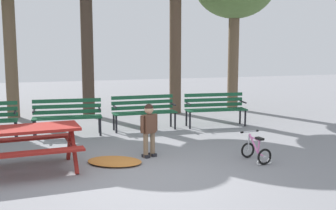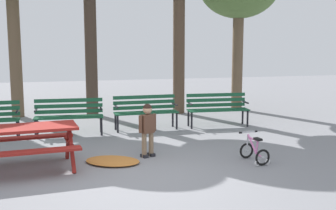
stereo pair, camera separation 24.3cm
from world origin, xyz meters
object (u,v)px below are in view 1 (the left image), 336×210
(child_standing, at_px, (149,126))
(park_bench_right, at_px, (144,109))
(park_bench_left, at_px, (67,114))
(kids_bicycle, at_px, (256,151))
(picnic_table, at_px, (25,137))
(park_bench_far_right, at_px, (215,107))

(child_standing, bearing_deg, park_bench_right, 79.09)
(park_bench_left, bearing_deg, child_standing, -60.28)
(park_bench_left, height_order, kids_bicycle, park_bench_left)
(child_standing, bearing_deg, picnic_table, -172.34)
(park_bench_left, height_order, child_standing, child_standing)
(park_bench_right, distance_m, park_bench_far_right, 1.91)
(kids_bicycle, bearing_deg, park_bench_right, 111.03)
(park_bench_left, bearing_deg, park_bench_right, 4.99)
(kids_bicycle, bearing_deg, park_bench_left, 134.40)
(park_bench_left, distance_m, child_standing, 2.81)
(kids_bicycle, bearing_deg, child_standing, 155.02)
(child_standing, bearing_deg, park_bench_far_right, 46.39)
(picnic_table, height_order, child_standing, child_standing)
(park_bench_far_right, bearing_deg, picnic_table, -148.68)
(picnic_table, bearing_deg, park_bench_left, 72.70)
(picnic_table, xyz_separation_m, park_bench_far_right, (4.65, 2.83, -0.08))
(park_bench_left, height_order, park_bench_far_right, same)
(child_standing, distance_m, kids_bicycle, 2.06)
(picnic_table, xyz_separation_m, park_bench_right, (2.75, 2.90, -0.08))
(park_bench_right, relative_size, kids_bicycle, 2.70)
(park_bench_left, distance_m, park_bench_far_right, 3.80)
(park_bench_far_right, bearing_deg, kids_bicycle, -99.72)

